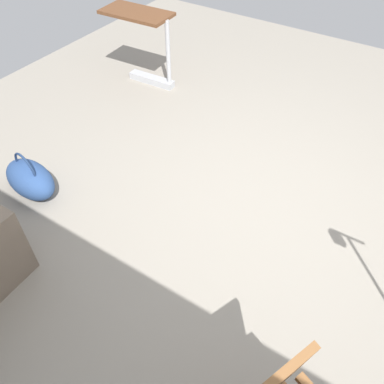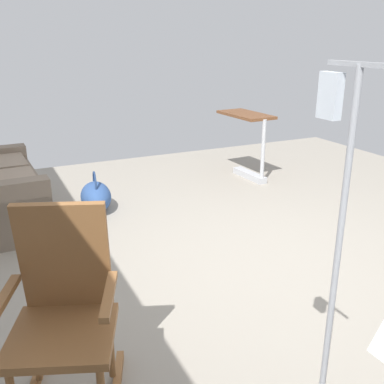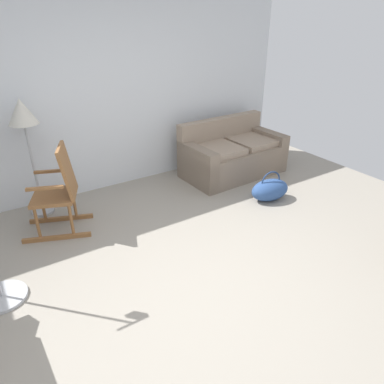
# 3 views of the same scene
# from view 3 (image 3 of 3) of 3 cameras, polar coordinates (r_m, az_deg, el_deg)

# --- Properties ---
(ground_plane) EXTENTS (7.48, 7.48, 0.00)m
(ground_plane) POSITION_cam_3_polar(r_m,az_deg,el_deg) (3.53, 0.84, -14.51)
(ground_plane) COLOR gray
(back_wall) EXTENTS (6.18, 0.10, 2.70)m
(back_wall) POSITION_cam_3_polar(r_m,az_deg,el_deg) (5.11, -15.79, 14.75)
(back_wall) COLOR silver
(back_wall) RESTS_ON ground
(couch) EXTENTS (1.63, 0.91, 0.85)m
(couch) POSITION_cam_3_polar(r_m,az_deg,el_deg) (5.72, 6.51, 5.88)
(couch) COLOR #7D6C5C
(couch) RESTS_ON ground
(rocking_chair) EXTENTS (0.88, 0.72, 1.05)m
(rocking_chair) POSITION_cam_3_polar(r_m,az_deg,el_deg) (4.34, -20.57, 0.04)
(rocking_chair) COLOR brown
(rocking_chair) RESTS_ON ground
(floor_lamp) EXTENTS (0.34, 0.34, 1.48)m
(floor_lamp) POSITION_cam_3_polar(r_m,az_deg,el_deg) (4.63, -25.54, 10.43)
(floor_lamp) COLOR #B2B5BA
(floor_lamp) RESTS_ON ground
(duffel_bag) EXTENTS (0.60, 0.40, 0.43)m
(duffel_bag) POSITION_cam_3_polar(r_m,az_deg,el_deg) (5.01, 12.44, 0.38)
(duffel_bag) COLOR #2D4C84
(duffel_bag) RESTS_ON ground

